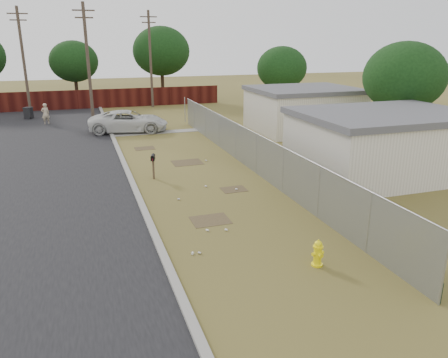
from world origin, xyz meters
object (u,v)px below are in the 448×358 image
object	(u,v)px
pickup_truck	(129,121)
pedestrian	(45,114)
mailbox	(153,160)
trash_bin	(28,113)
fire_hydrant	(318,254)

from	to	relation	value
pickup_truck	pedestrian	world-z (taller)	pedestrian
mailbox	pedestrian	world-z (taller)	pedestrian
pedestrian	pickup_truck	bearing A→B (deg)	123.65
pedestrian	trash_bin	xyz separation A→B (m)	(-1.53, 3.07, -0.32)
pedestrian	trash_bin	size ratio (longest dim) A/B	1.69
mailbox	pedestrian	size ratio (longest dim) A/B	0.73
mailbox	trash_bin	xyz separation A→B (m)	(-7.14, 19.86, -0.45)
fire_hydrant	trash_bin	xyz separation A→B (m)	(-10.27, 29.82, 0.11)
fire_hydrant	pickup_truck	world-z (taller)	pickup_truck
fire_hydrant	mailbox	size ratio (longest dim) A/B	0.70
fire_hydrant	pickup_truck	xyz separation A→B (m)	(-2.91, 21.68, 0.38)
pickup_truck	pedestrian	xyz separation A→B (m)	(-5.83, 5.07, 0.05)
pickup_truck	mailbox	bearing A→B (deg)	-170.85
fire_hydrant	pickup_truck	bearing A→B (deg)	97.63
fire_hydrant	trash_bin	size ratio (longest dim) A/B	0.86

